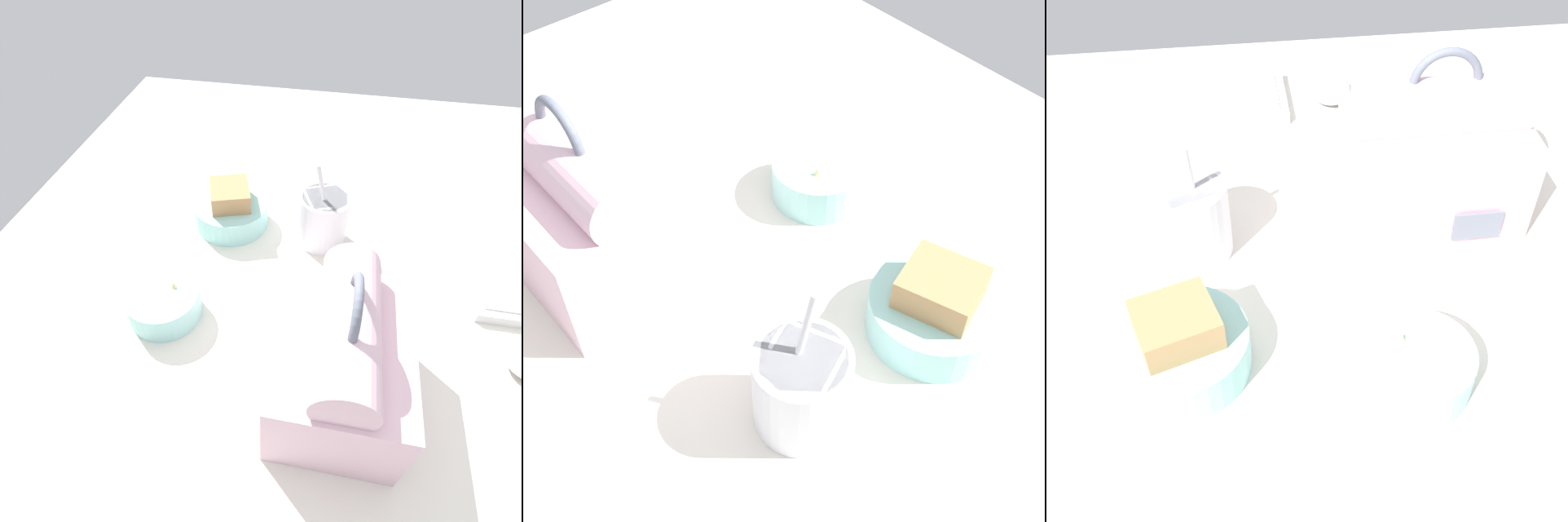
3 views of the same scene
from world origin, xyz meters
TOP-DOWN VIEW (x-y plane):
  - desk_surface at (0.00, 0.00)cm, footprint 140.00×110.00cm
  - keyboard at (-9.86, 35.38)cm, footprint 32.58×12.99cm
  - lunch_bag at (21.71, 8.30)cm, footprint 20.88×15.76cm
  - soup_cup at (-7.71, 4.01)cm, footprint 8.95×8.95cm
  - bento_bowl_sandwich at (-9.02, -12.99)cm, footprint 13.69×13.69cm
  - bento_bowl_snacks at (13.61, -17.91)cm, footprint 11.20×11.20cm

SIDE VIEW (x-z plane):
  - desk_surface at x=0.00cm, z-range 0.00..2.00cm
  - keyboard at x=-9.86cm, z-range 1.97..4.07cm
  - bento_bowl_snacks at x=13.61cm, z-range 1.67..7.53cm
  - bento_bowl_sandwich at x=-9.02cm, z-range 0.94..9.29cm
  - soup_cup at x=-7.71cm, z-range -0.98..15.02cm
  - lunch_bag at x=21.71cm, z-range -0.91..20.93cm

